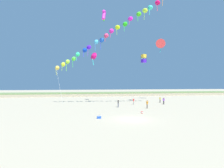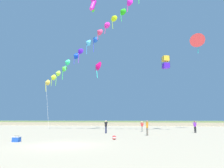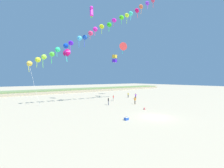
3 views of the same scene
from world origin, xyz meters
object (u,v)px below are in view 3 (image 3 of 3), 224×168
Objects in this scene: person_near_left at (135,100)px; large_kite_outer_drift at (66,52)px; person_far_left at (108,101)px; person_mid_center at (113,98)px; large_kite_mid_trail at (92,12)px; beach_cooler at (126,119)px; beach_ball at (144,109)px; person_far_right at (136,96)px; large_kite_low_lead at (123,47)px; large_kite_high_solo at (115,59)px; person_near_right at (128,95)px.

large_kite_outer_drift is (-9.74, 15.03, 11.55)m from person_near_left.
person_near_left reaches higher than person_far_left.
person_mid_center is 20.29m from large_kite_mid_trail.
large_kite_outer_drift is 6.38× the size of beach_cooler.
beach_ball is at bearing -119.23° from person_near_left.
person_far_right is 0.43× the size of large_kite_outer_drift.
large_kite_outer_drift is at bearing -179.26° from large_kite_low_lead.
person_mid_center is at bearing 172.00° from person_far_right.
large_kite_mid_trail is at bearing -150.22° from large_kite_high_solo.
person_near_left is 1.03× the size of person_far_right.
person_far_right is at bearing -110.90° from large_kite_low_lead.
person_far_right is 2.77× the size of beach_cooler.
large_kite_outer_drift is (-16.96, 5.27, 11.64)m from person_near_right.
large_kite_mid_trail is at bearing 138.78° from person_far_left.
person_far_right is 23.62m from large_kite_mid_trail.
beach_ball is (-9.15, -10.92, -0.74)m from person_far_right.
beach_ball is at bearing -122.05° from large_kite_low_lead.
person_far_left is at bearing -140.34° from large_kite_low_lead.
large_kite_low_lead reaches higher than large_kite_high_solo.
person_far_left is 17.47m from large_kite_outer_drift.
large_kite_mid_trail reaches higher than beach_ball.
large_kite_high_solo reaches higher than person_far_right.
large_kite_high_solo is at bearing 55.39° from beach_cooler.
person_near_left is 21.31m from large_kite_outer_drift.
large_kite_high_solo is at bearing -14.57° from large_kite_outer_drift.
person_near_left is 0.43× the size of large_kite_low_lead.
person_near_left is 16.09m from large_kite_high_solo.
beach_cooler is (-2.28, -13.30, -19.56)m from large_kite_mid_trail.
beach_ball is at bearing -73.10° from person_far_left.
large_kite_outer_drift is 24.60m from beach_ball.
large_kite_mid_trail reaches higher than person_mid_center.
large_kite_mid_trail is at bearing -150.20° from large_kite_low_lead.
person_far_left is 12.05m from beach_cooler.
large_kite_outer_drift is 10.18× the size of beach_ball.
large_kite_outer_drift reaches higher than person_near_right.
large_kite_low_lead is 1.75× the size of large_kite_high_solo.
large_kite_low_lead is 8.93m from large_kite_high_solo.
beach_cooler is at bearing -130.55° from large_kite_low_lead.
person_far_left is at bearing -150.53° from person_near_right.
beach_cooler is (-17.43, -17.99, -0.65)m from person_near_right.
person_far_right is at bearing -64.11° from large_kite_high_solo.
beach_ball is (-12.78, -20.41, -16.35)m from large_kite_low_lead.
person_mid_center is 6.07m from person_far_left.
person_near_left is at bearing -57.06° from large_kite_outer_drift.
large_kite_mid_trail reaches higher than person_near_left.
large_kite_high_solo reaches higher than beach_ball.
beach_ball is at bearing -124.12° from person_near_right.
person_far_left reaches higher than beach_cooler.
person_far_left is 2.85× the size of beach_cooler.
person_near_left is 0.64× the size of large_kite_mid_trail.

